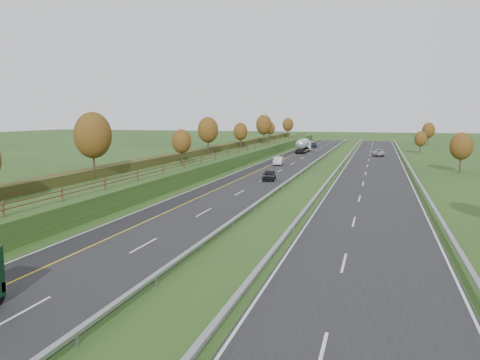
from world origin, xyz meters
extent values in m
plane|color=#264619|center=(8.00, 55.00, 0.00)|extent=(400.00, 400.00, 0.00)
cube|color=black|center=(0.00, 60.00, 0.02)|extent=(10.50, 200.00, 0.04)
cube|color=black|center=(16.50, 60.00, 0.02)|extent=(10.50, 200.00, 0.04)
cube|color=black|center=(-3.75, 60.00, 0.02)|extent=(3.00, 200.00, 0.04)
cube|color=silver|center=(-5.05, 60.00, 0.05)|extent=(0.15, 200.00, 0.01)
cube|color=gold|center=(-2.25, 60.00, 0.05)|extent=(0.15, 200.00, 0.01)
cube|color=silver|center=(5.05, 60.00, 0.05)|extent=(0.15, 200.00, 0.01)
cube|color=silver|center=(11.45, 60.00, 0.05)|extent=(0.15, 200.00, 0.01)
cube|color=silver|center=(21.55, 60.00, 0.05)|extent=(0.15, 200.00, 0.01)
cube|color=silver|center=(1.25, -1.00, 0.05)|extent=(0.15, 4.00, 0.01)
cube|color=silver|center=(15.25, -1.00, 0.05)|extent=(0.15, 4.00, 0.01)
cube|color=silver|center=(1.25, 11.00, 0.05)|extent=(0.15, 4.00, 0.01)
cube|color=silver|center=(15.25, 11.00, 0.05)|extent=(0.15, 4.00, 0.01)
cube|color=silver|center=(1.25, 23.00, 0.05)|extent=(0.15, 4.00, 0.01)
cube|color=silver|center=(15.25, 23.00, 0.05)|extent=(0.15, 4.00, 0.01)
cube|color=silver|center=(1.25, 35.00, 0.05)|extent=(0.15, 4.00, 0.01)
cube|color=silver|center=(15.25, 35.00, 0.05)|extent=(0.15, 4.00, 0.01)
cube|color=silver|center=(1.25, 47.00, 0.05)|extent=(0.15, 4.00, 0.01)
cube|color=silver|center=(15.25, 47.00, 0.05)|extent=(0.15, 4.00, 0.01)
cube|color=silver|center=(1.25, 59.00, 0.05)|extent=(0.15, 4.00, 0.01)
cube|color=silver|center=(15.25, 59.00, 0.05)|extent=(0.15, 4.00, 0.01)
cube|color=silver|center=(1.25, 71.00, 0.05)|extent=(0.15, 4.00, 0.01)
cube|color=silver|center=(15.25, 71.00, 0.05)|extent=(0.15, 4.00, 0.01)
cube|color=silver|center=(1.25, 83.00, 0.05)|extent=(0.15, 4.00, 0.01)
cube|color=silver|center=(15.25, 83.00, 0.05)|extent=(0.15, 4.00, 0.01)
cube|color=silver|center=(1.25, 95.00, 0.05)|extent=(0.15, 4.00, 0.01)
cube|color=silver|center=(15.25, 95.00, 0.05)|extent=(0.15, 4.00, 0.01)
cube|color=silver|center=(1.25, 107.00, 0.05)|extent=(0.15, 4.00, 0.01)
cube|color=silver|center=(15.25, 107.00, 0.05)|extent=(0.15, 4.00, 0.01)
cube|color=silver|center=(1.25, 119.00, 0.05)|extent=(0.15, 4.00, 0.01)
cube|color=silver|center=(15.25, 119.00, 0.05)|extent=(0.15, 4.00, 0.01)
cube|color=silver|center=(1.25, 131.00, 0.05)|extent=(0.15, 4.00, 0.01)
cube|color=silver|center=(15.25, 131.00, 0.05)|extent=(0.15, 4.00, 0.01)
cube|color=silver|center=(1.25, 143.00, 0.05)|extent=(0.15, 4.00, 0.01)
cube|color=silver|center=(15.25, 143.00, 0.05)|extent=(0.15, 4.00, 0.01)
cube|color=silver|center=(1.25, 155.00, 0.05)|extent=(0.15, 4.00, 0.01)
cube|color=silver|center=(15.25, 155.00, 0.05)|extent=(0.15, 4.00, 0.01)
cube|color=#264619|center=(-13.00, 60.00, 1.00)|extent=(12.00, 200.00, 2.00)
cube|color=#2F3515|center=(-15.00, 60.00, 2.55)|extent=(2.20, 180.00, 1.10)
cube|color=#422B19|center=(-8.50, 60.00, 2.55)|extent=(0.08, 184.00, 0.10)
cube|color=#422B19|center=(-8.50, 60.00, 2.95)|extent=(0.08, 184.00, 0.10)
cube|color=#422B19|center=(-8.50, 8.50, 2.60)|extent=(0.12, 0.12, 1.20)
cube|color=#422B19|center=(-8.50, 15.00, 2.60)|extent=(0.12, 0.12, 1.20)
cube|color=#422B19|center=(-8.50, 21.50, 2.60)|extent=(0.12, 0.12, 1.20)
cube|color=#422B19|center=(-8.50, 28.00, 2.60)|extent=(0.12, 0.12, 1.20)
cube|color=#422B19|center=(-8.50, 34.50, 2.60)|extent=(0.12, 0.12, 1.20)
cube|color=#422B19|center=(-8.50, 41.00, 2.60)|extent=(0.12, 0.12, 1.20)
cube|color=#422B19|center=(-8.50, 47.50, 2.60)|extent=(0.12, 0.12, 1.20)
cube|color=#422B19|center=(-8.50, 54.00, 2.60)|extent=(0.12, 0.12, 1.20)
cube|color=#422B19|center=(-8.50, 60.50, 2.60)|extent=(0.12, 0.12, 1.20)
cube|color=#422B19|center=(-8.50, 67.00, 2.60)|extent=(0.12, 0.12, 1.20)
cube|color=#422B19|center=(-8.50, 73.50, 2.60)|extent=(0.12, 0.12, 1.20)
cube|color=#422B19|center=(-8.50, 80.00, 2.60)|extent=(0.12, 0.12, 1.20)
cube|color=#422B19|center=(-8.50, 86.50, 2.60)|extent=(0.12, 0.12, 1.20)
cube|color=#422B19|center=(-8.50, 93.00, 2.60)|extent=(0.12, 0.12, 1.20)
cube|color=#422B19|center=(-8.50, 99.50, 2.60)|extent=(0.12, 0.12, 1.20)
cube|color=#422B19|center=(-8.50, 106.00, 2.60)|extent=(0.12, 0.12, 1.20)
cube|color=#422B19|center=(-8.50, 112.50, 2.60)|extent=(0.12, 0.12, 1.20)
cube|color=#422B19|center=(-8.50, 119.00, 2.60)|extent=(0.12, 0.12, 1.20)
cube|color=#422B19|center=(-8.50, 125.50, 2.60)|extent=(0.12, 0.12, 1.20)
cube|color=#422B19|center=(-8.50, 132.00, 2.60)|extent=(0.12, 0.12, 1.20)
cube|color=#422B19|center=(-8.50, 138.50, 2.60)|extent=(0.12, 0.12, 1.20)
cube|color=#422B19|center=(-8.50, 145.00, 2.60)|extent=(0.12, 0.12, 1.20)
cube|color=#422B19|center=(-8.50, 151.50, 2.60)|extent=(0.12, 0.12, 1.20)
cube|color=#919399|center=(5.70, 60.00, 0.62)|extent=(0.32, 200.00, 0.18)
cube|color=#919399|center=(5.70, -3.00, 0.28)|extent=(0.10, 0.14, 0.56)
cube|color=#919399|center=(5.70, 4.00, 0.28)|extent=(0.10, 0.14, 0.56)
cube|color=#919399|center=(5.70, 11.00, 0.28)|extent=(0.10, 0.14, 0.56)
cube|color=#919399|center=(5.70, 18.00, 0.28)|extent=(0.10, 0.14, 0.56)
cube|color=#919399|center=(5.70, 25.00, 0.28)|extent=(0.10, 0.14, 0.56)
cube|color=#919399|center=(5.70, 32.00, 0.28)|extent=(0.10, 0.14, 0.56)
cube|color=#919399|center=(5.70, 39.00, 0.28)|extent=(0.10, 0.14, 0.56)
cube|color=#919399|center=(5.70, 46.00, 0.28)|extent=(0.10, 0.14, 0.56)
cube|color=#919399|center=(5.70, 53.00, 0.28)|extent=(0.10, 0.14, 0.56)
cube|color=#919399|center=(5.70, 60.00, 0.28)|extent=(0.10, 0.14, 0.56)
cube|color=#919399|center=(5.70, 67.00, 0.28)|extent=(0.10, 0.14, 0.56)
cube|color=#919399|center=(5.70, 74.00, 0.28)|extent=(0.10, 0.14, 0.56)
cube|color=#919399|center=(5.70, 81.00, 0.28)|extent=(0.10, 0.14, 0.56)
cube|color=#919399|center=(5.70, 88.00, 0.28)|extent=(0.10, 0.14, 0.56)
cube|color=#919399|center=(5.70, 95.00, 0.28)|extent=(0.10, 0.14, 0.56)
cube|color=#919399|center=(5.70, 102.00, 0.28)|extent=(0.10, 0.14, 0.56)
cube|color=#919399|center=(5.70, 109.00, 0.28)|extent=(0.10, 0.14, 0.56)
cube|color=#919399|center=(5.70, 116.00, 0.28)|extent=(0.10, 0.14, 0.56)
cube|color=#919399|center=(5.70, 123.00, 0.28)|extent=(0.10, 0.14, 0.56)
cube|color=#919399|center=(5.70, 130.00, 0.28)|extent=(0.10, 0.14, 0.56)
cube|color=#919399|center=(5.70, 137.00, 0.28)|extent=(0.10, 0.14, 0.56)
cube|color=#919399|center=(5.70, 144.00, 0.28)|extent=(0.10, 0.14, 0.56)
cube|color=#919399|center=(5.70, 151.00, 0.28)|extent=(0.10, 0.14, 0.56)
cube|color=#919399|center=(5.70, 158.00, 0.28)|extent=(0.10, 0.14, 0.56)
cube|color=#919399|center=(10.80, 60.00, 0.62)|extent=(0.32, 200.00, 0.18)
cube|color=#919399|center=(10.80, -3.00, 0.28)|extent=(0.10, 0.14, 0.56)
cube|color=#919399|center=(10.80, 4.00, 0.28)|extent=(0.10, 0.14, 0.56)
cube|color=#919399|center=(10.80, 11.00, 0.28)|extent=(0.10, 0.14, 0.56)
cube|color=#919399|center=(10.80, 18.00, 0.28)|extent=(0.10, 0.14, 0.56)
cube|color=#919399|center=(10.80, 25.00, 0.28)|extent=(0.10, 0.14, 0.56)
cube|color=#919399|center=(10.80, 32.00, 0.28)|extent=(0.10, 0.14, 0.56)
cube|color=#919399|center=(10.80, 39.00, 0.28)|extent=(0.10, 0.14, 0.56)
cube|color=#919399|center=(10.80, 46.00, 0.28)|extent=(0.10, 0.14, 0.56)
cube|color=#919399|center=(10.80, 53.00, 0.28)|extent=(0.10, 0.14, 0.56)
cube|color=#919399|center=(10.80, 60.00, 0.28)|extent=(0.10, 0.14, 0.56)
cube|color=#919399|center=(10.80, 67.00, 0.28)|extent=(0.10, 0.14, 0.56)
cube|color=#919399|center=(10.80, 74.00, 0.28)|extent=(0.10, 0.14, 0.56)
cube|color=#919399|center=(10.80, 81.00, 0.28)|extent=(0.10, 0.14, 0.56)
cube|color=#919399|center=(10.80, 88.00, 0.28)|extent=(0.10, 0.14, 0.56)
cube|color=#919399|center=(10.80, 95.00, 0.28)|extent=(0.10, 0.14, 0.56)
cube|color=#919399|center=(10.80, 102.00, 0.28)|extent=(0.10, 0.14, 0.56)
cube|color=#919399|center=(10.80, 109.00, 0.28)|extent=(0.10, 0.14, 0.56)
cube|color=#919399|center=(10.80, 116.00, 0.28)|extent=(0.10, 0.14, 0.56)
cube|color=#919399|center=(10.80, 123.00, 0.28)|extent=(0.10, 0.14, 0.56)
cube|color=#919399|center=(10.80, 130.00, 0.28)|extent=(0.10, 0.14, 0.56)
cube|color=#919399|center=(10.80, 137.00, 0.28)|extent=(0.10, 0.14, 0.56)
cube|color=#919399|center=(10.80, 144.00, 0.28)|extent=(0.10, 0.14, 0.56)
cube|color=#919399|center=(10.80, 151.00, 0.28)|extent=(0.10, 0.14, 0.56)
cube|color=#919399|center=(10.80, 158.00, 0.28)|extent=(0.10, 0.14, 0.56)
cube|color=#919399|center=(22.30, 60.00, 0.62)|extent=(0.32, 200.00, 0.18)
cube|color=#919399|center=(22.30, 18.00, 0.28)|extent=(0.10, 0.14, 0.56)
cube|color=#919399|center=(22.30, 32.00, 0.28)|extent=(0.10, 0.14, 0.56)
cube|color=#919399|center=(22.30, 46.00, 0.28)|extent=(0.10, 0.14, 0.56)
cube|color=#919399|center=(22.30, 60.00, 0.28)|extent=(0.10, 0.14, 0.56)
cube|color=#919399|center=(22.30, 74.00, 0.28)|extent=(0.10, 0.14, 0.56)
cube|color=#919399|center=(22.30, 88.00, 0.28)|extent=(0.10, 0.14, 0.56)
cube|color=#919399|center=(22.30, 102.00, 0.28)|extent=(0.10, 0.14, 0.56)
cube|color=#919399|center=(22.30, 116.00, 0.28)|extent=(0.10, 0.14, 0.56)
cube|color=#919399|center=(22.30, 130.00, 0.28)|extent=(0.10, 0.14, 0.56)
cube|color=#919399|center=(22.30, 144.00, 0.28)|extent=(0.10, 0.14, 0.56)
cube|color=#919399|center=(22.30, 158.00, 0.28)|extent=(0.10, 0.14, 0.56)
cylinder|color=#2D2116|center=(-14.00, 28.00, 3.58)|extent=(0.24, 0.24, 3.15)
ellipsoid|color=#4C2F10|center=(-14.00, 28.00, 7.04)|extent=(4.20, 4.20, 5.25)
cylinder|color=#2D2116|center=(-11.00, 46.00, 3.08)|extent=(0.24, 0.24, 2.16)
ellipsoid|color=#4C2F10|center=(-11.00, 46.00, 5.46)|extent=(2.88, 2.88, 3.60)
cylinder|color=#2D2116|center=(-13.50, 64.00, 3.44)|extent=(0.24, 0.24, 2.88)
ellipsoid|color=#4C2F10|center=(-13.50, 64.00, 6.61)|extent=(3.84, 3.84, 4.80)
cylinder|color=#2D2116|center=(-12.50, 82.00, 3.17)|extent=(0.24, 0.24, 2.34)
ellipsoid|color=#4C2F10|center=(-12.50, 82.00, 5.74)|extent=(3.12, 3.12, 3.90)
cylinder|color=#2D2116|center=(-11.50, 100.00, 3.53)|extent=(0.24, 0.24, 3.06)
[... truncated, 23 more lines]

